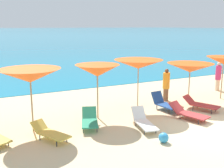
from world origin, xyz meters
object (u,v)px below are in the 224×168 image
Objects in this scene: lounge_chair_2 at (144,121)px; umbrella_4 at (190,68)px; umbrella_2 at (97,71)px; lounge_chair_8 at (188,113)px; beach_ball at (164,138)px; beachgoer_1 at (218,76)px; lounge_chair_9 at (201,104)px; lounge_chair_4 at (164,103)px; lounge_chair_0 at (50,133)px; lounge_chair_3 at (90,120)px; beachgoer_3 at (166,84)px; umbrella_5 at (224,61)px; umbrella_3 at (138,64)px; umbrella_1 at (30,76)px.

umbrella_4 is at bearing 37.60° from lounge_chair_2.
lounge_chair_8 is (3.37, -1.83, -1.78)m from umbrella_2.
beachgoer_1 is at bearing 31.79° from beach_ball.
lounge_chair_2 is 3.68m from lounge_chair_9.
beachgoer_1 is at bearing 12.61° from lounge_chair_4.
umbrella_2 is 3.73m from lounge_chair_4.
lounge_chair_2 is (3.53, -0.48, -0.01)m from lounge_chair_0.
lounge_chair_2 reaches higher than lounge_chair_3.
beachgoer_3 is at bearing 51.75° from beach_ball.
lounge_chair_8 is at bearing -155.52° from umbrella_5.
umbrella_3 is 2.24m from lounge_chair_4.
umbrella_3 reaches higher than umbrella_1.
umbrella_1 reaches higher than lounge_chair_8.
lounge_chair_0 is 5.80m from lounge_chair_8.
lounge_chair_0 is at bearing 150.16° from beach_ball.
lounge_chair_2 is at bearing -163.73° from umbrella_5.
umbrella_1 reaches higher than beachgoer_1.
lounge_chair_4 is at bearing 88.98° from beachgoer_3.
beach_ball is (3.38, -1.94, -0.10)m from lounge_chair_0.
lounge_chair_8 is at bearing 7.37° from beachgoer_1.
umbrella_2 is 6.69× the size of beach_ball.
lounge_chair_8 is at bearing -59.49° from umbrella_3.
lounge_chair_0 is 4.74× the size of beach_ball.
lounge_chair_3 reaches higher than lounge_chair_9.
lounge_chair_9 is at bearing 17.57° from lounge_chair_3.
lounge_chair_2 is 0.99× the size of lounge_chair_9.
umbrella_3 is 3.48m from lounge_chair_9.
umbrella_4 is 3.01m from lounge_chair_8.
lounge_chair_3 is at bearing -174.26° from umbrella_5.
lounge_chair_9 is 1.01× the size of beachgoer_1.
beach_ball is (-3.77, -2.16, -0.13)m from lounge_chair_9.
lounge_chair_3 is (2.04, -0.59, -1.81)m from umbrella_1.
umbrella_3 is at bearing 127.28° from lounge_chair_9.
umbrella_1 is at bearing 81.77° from lounge_chair_0.
umbrella_1 is 1.55× the size of lounge_chair_4.
umbrella_2 is at bearing 106.31° from beach_ball.
umbrella_4 is at bearing 2.57° from umbrella_1.
beachgoer_3 is at bearing 45.04° from lounge_chair_4.
umbrella_1 reaches higher than lounge_chair_4.
umbrella_3 is 3.01m from lounge_chair_2.
umbrella_3 is at bearing -14.18° from beachgoer_1.
umbrella_4 is (7.87, 0.35, -0.30)m from umbrella_1.
umbrella_2 is 0.97× the size of umbrella_3.
umbrella_3 is 6.67m from beachgoer_1.
umbrella_3 is 1.52× the size of lounge_chair_3.
umbrella_1 is at bearing -175.68° from lounge_chair_3.
umbrella_2 is at bearing 141.98° from lounge_chair_9.
umbrella_2 reaches higher than umbrella_4.
lounge_chair_4 is (1.14, -0.55, -1.85)m from umbrella_3.
lounge_chair_8 is 5.17× the size of beach_ball.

